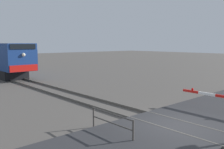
# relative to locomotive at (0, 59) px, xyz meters

# --- Properties ---
(ground_plane) EXTENTS (160.00, 160.00, 0.00)m
(ground_plane) POSITION_rel_locomotive_xyz_m (0.00, -24.60, -1.95)
(ground_plane) COLOR #514C47
(rail_track_left) EXTENTS (0.08, 80.00, 0.15)m
(rail_track_left) POSITION_rel_locomotive_xyz_m (-0.72, -24.60, -1.88)
(rail_track_left) COLOR #59544C
(rail_track_left) RESTS_ON ground_plane
(rail_track_right) EXTENTS (0.08, 80.00, 0.15)m
(rail_track_right) POSITION_rel_locomotive_xyz_m (0.72, -24.60, -1.88)
(rail_track_right) COLOR #59544C
(rail_track_right) RESTS_ON ground_plane
(road_surface) EXTENTS (36.00, 4.77, 0.14)m
(road_surface) POSITION_rel_locomotive_xyz_m (0.00, -24.60, -1.88)
(road_surface) COLOR #2D2D30
(road_surface) RESTS_ON ground_plane
(locomotive) EXTENTS (2.92, 15.25, 3.80)m
(locomotive) POSITION_rel_locomotive_xyz_m (0.00, 0.00, 0.00)
(locomotive) COLOR black
(locomotive) RESTS_ON ground_plane
(guard_railing) EXTENTS (0.08, 2.56, 0.95)m
(guard_railing) POSITION_rel_locomotive_xyz_m (-2.78, -23.22, -1.33)
(guard_railing) COLOR #4C4742
(guard_railing) RESTS_ON ground_plane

